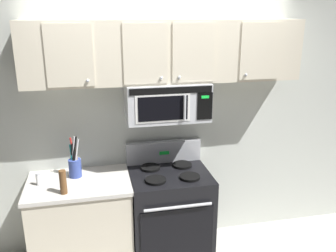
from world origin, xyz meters
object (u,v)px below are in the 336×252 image
(salt_shaker, at_px, (38,179))
(stove_range, at_px, (169,213))
(utensil_crock_blue, at_px, (75,165))
(pepper_mill, at_px, (63,182))
(over_range_microwave, at_px, (167,101))

(salt_shaker, bearing_deg, stove_range, -0.19)
(utensil_crock_blue, bearing_deg, salt_shaker, -160.41)
(pepper_mill, bearing_deg, over_range_microwave, 18.37)
(stove_range, relative_size, salt_shaker, 10.05)
(utensil_crock_blue, distance_m, salt_shaker, 0.34)
(stove_range, distance_m, pepper_mill, 1.11)
(utensil_crock_blue, bearing_deg, over_range_microwave, 0.03)
(utensil_crock_blue, relative_size, salt_shaker, 3.54)
(stove_range, xyz_separation_m, over_range_microwave, (-0.00, 0.12, 1.11))
(salt_shaker, bearing_deg, utensil_crock_blue, 19.59)
(over_range_microwave, bearing_deg, pepper_mill, -161.63)
(utensil_crock_blue, xyz_separation_m, salt_shaker, (-0.31, -0.11, -0.06))
(salt_shaker, distance_m, pepper_mill, 0.31)
(stove_range, relative_size, pepper_mill, 5.35)
(pepper_mill, bearing_deg, stove_range, 11.87)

